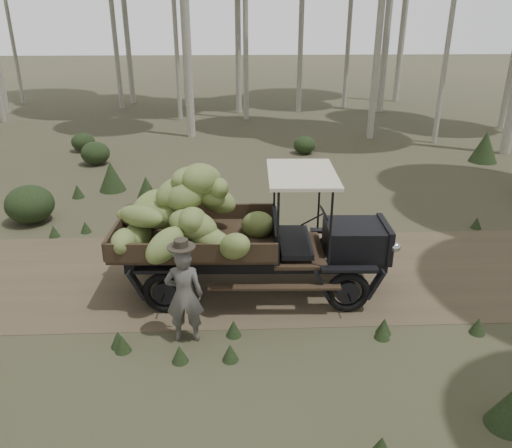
# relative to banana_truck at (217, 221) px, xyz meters

# --- Properties ---
(ground) EXTENTS (120.00, 120.00, 0.00)m
(ground) POSITION_rel_banana_truck_xyz_m (0.62, 0.69, -1.52)
(ground) COLOR #473D2B
(ground) RESTS_ON ground
(dirt_track) EXTENTS (70.00, 4.00, 0.01)m
(dirt_track) POSITION_rel_banana_truck_xyz_m (0.62, 0.69, -1.52)
(dirt_track) COLOR brown
(dirt_track) RESTS_ON ground
(banana_truck) EXTENTS (5.45, 2.59, 2.63)m
(banana_truck) POSITION_rel_banana_truck_xyz_m (0.00, 0.00, 0.00)
(banana_truck) COLOR black
(banana_truck) RESTS_ON ground
(farmer) EXTENTS (0.62, 0.46, 1.85)m
(farmer) POSITION_rel_banana_truck_xyz_m (-0.52, -1.52, -0.65)
(farmer) COLOR #504D49
(farmer) RESTS_ON ground
(undergrowth) EXTENTS (22.23, 21.79, 1.38)m
(undergrowth) POSITION_rel_banana_truck_xyz_m (1.98, -1.47, -0.98)
(undergrowth) COLOR #233319
(undergrowth) RESTS_ON ground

